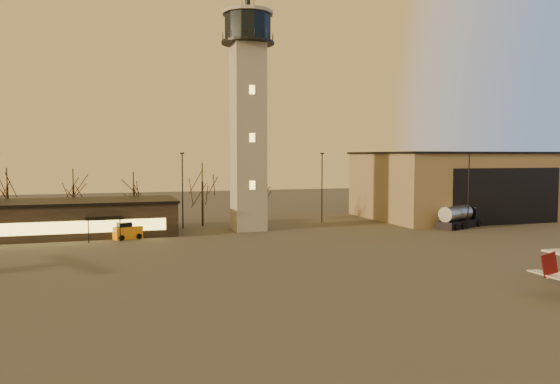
% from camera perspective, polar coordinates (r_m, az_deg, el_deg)
% --- Properties ---
extents(ground, '(220.00, 220.00, 0.00)m').
position_cam_1_polar(ground, '(43.84, 6.81, -9.03)').
color(ground, '#3E3C39').
rests_on(ground, ground).
extents(control_tower, '(6.80, 6.80, 32.60)m').
position_cam_1_polar(control_tower, '(71.40, -3.35, 9.11)').
color(control_tower, '#A29F9A').
rests_on(control_tower, ground).
extents(hangar, '(30.60, 20.60, 10.30)m').
position_cam_1_polar(hangar, '(90.71, 18.57, 0.73)').
color(hangar, '#806E54').
rests_on(hangar, ground).
extents(terminal, '(25.40, 12.20, 4.30)m').
position_cam_1_polar(terminal, '(71.28, -21.12, -2.54)').
color(terminal, black).
rests_on(terminal, ground).
extents(light_poles, '(58.50, 12.25, 10.14)m').
position_cam_1_polar(light_poles, '(72.32, -3.14, 0.39)').
color(light_poles, black).
rests_on(light_poles, ground).
extents(tree_row, '(37.20, 9.20, 8.80)m').
position_cam_1_polar(tree_row, '(78.15, -14.82, 0.91)').
color(tree_row, black).
rests_on(tree_row, ground).
extents(fuel_truck, '(8.43, 5.48, 3.04)m').
position_cam_1_polar(fuel_truck, '(77.81, 18.29, -2.67)').
color(fuel_truck, black).
rests_on(fuel_truck, ground).
extents(service_cart, '(3.56, 2.86, 2.00)m').
position_cam_1_polar(service_cart, '(66.42, -15.71, -4.08)').
color(service_cart, orange).
rests_on(service_cart, ground).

